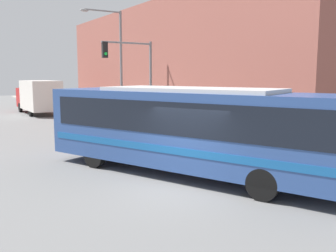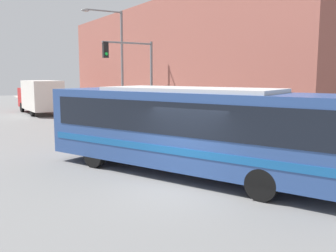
{
  "view_description": "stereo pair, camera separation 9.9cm",
  "coord_description": "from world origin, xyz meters",
  "px_view_note": "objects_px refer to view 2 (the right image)",
  "views": [
    {
      "loc": [
        -6.24,
        -9.28,
        3.53
      ],
      "look_at": [
        2.28,
        4.27,
        1.33
      ],
      "focal_mm": 40.0,
      "sensor_mm": 36.0,
      "label": 1
    },
    {
      "loc": [
        -6.16,
        -9.33,
        3.53
      ],
      "look_at": [
        2.28,
        4.27,
        1.33
      ],
      "focal_mm": 40.0,
      "sensor_mm": 36.0,
      "label": 2
    }
  ],
  "objects_px": {
    "fire_hydrant": "(199,134)",
    "pedestrian_near_corner": "(177,116)",
    "city_bus": "(189,125)",
    "street_lamp": "(117,57)",
    "traffic_light_pole": "(135,69)",
    "delivery_truck": "(40,96)",
    "parking_meter": "(153,116)"
  },
  "relations": [
    {
      "from": "city_bus",
      "to": "street_lamp",
      "type": "height_order",
      "value": "street_lamp"
    },
    {
      "from": "traffic_light_pole",
      "to": "pedestrian_near_corner",
      "type": "distance_m",
      "value": 3.76
    },
    {
      "from": "traffic_light_pole",
      "to": "pedestrian_near_corner",
      "type": "xyz_separation_m",
      "value": [
        2.12,
        -1.33,
        -2.81
      ]
    },
    {
      "from": "fire_hydrant",
      "to": "pedestrian_near_corner",
      "type": "relative_size",
      "value": 0.45
    },
    {
      "from": "delivery_truck",
      "to": "pedestrian_near_corner",
      "type": "bearing_deg",
      "value": -74.5
    },
    {
      "from": "city_bus",
      "to": "street_lamp",
      "type": "bearing_deg",
      "value": 52.56
    },
    {
      "from": "parking_meter",
      "to": "pedestrian_near_corner",
      "type": "bearing_deg",
      "value": -38.46
    },
    {
      "from": "city_bus",
      "to": "pedestrian_near_corner",
      "type": "relative_size",
      "value": 6.71
    },
    {
      "from": "fire_hydrant",
      "to": "parking_meter",
      "type": "height_order",
      "value": "parking_meter"
    },
    {
      "from": "traffic_light_pole",
      "to": "delivery_truck",
      "type": "bearing_deg",
      "value": 98.95
    },
    {
      "from": "fire_hydrant",
      "to": "street_lamp",
      "type": "bearing_deg",
      "value": 90.84
    },
    {
      "from": "city_bus",
      "to": "pedestrian_near_corner",
      "type": "bearing_deg",
      "value": 36.46
    },
    {
      "from": "fire_hydrant",
      "to": "pedestrian_near_corner",
      "type": "xyz_separation_m",
      "value": [
        1.16,
        3.88,
        0.49
      ]
    },
    {
      "from": "city_bus",
      "to": "pedestrian_near_corner",
      "type": "distance_m",
      "value": 9.8
    },
    {
      "from": "fire_hydrant",
      "to": "traffic_light_pole",
      "type": "xyz_separation_m",
      "value": [
        -0.96,
        5.21,
        3.3
      ]
    },
    {
      "from": "fire_hydrant",
      "to": "pedestrian_near_corner",
      "type": "bearing_deg",
      "value": 73.41
    },
    {
      "from": "parking_meter",
      "to": "pedestrian_near_corner",
      "type": "distance_m",
      "value": 1.48
    },
    {
      "from": "traffic_light_pole",
      "to": "pedestrian_near_corner",
      "type": "bearing_deg",
      "value": -32.1
    },
    {
      "from": "delivery_truck",
      "to": "fire_hydrant",
      "type": "distance_m",
      "value": 20.12
    },
    {
      "from": "traffic_light_pole",
      "to": "pedestrian_near_corner",
      "type": "relative_size",
      "value": 3.13
    },
    {
      "from": "city_bus",
      "to": "fire_hydrant",
      "type": "xyz_separation_m",
      "value": [
        3.83,
        4.53,
        -1.23
      ]
    },
    {
      "from": "traffic_light_pole",
      "to": "parking_meter",
      "type": "height_order",
      "value": "traffic_light_pole"
    },
    {
      "from": "parking_meter",
      "to": "pedestrian_near_corner",
      "type": "relative_size",
      "value": 0.71
    },
    {
      "from": "delivery_truck",
      "to": "pedestrian_near_corner",
      "type": "xyz_separation_m",
      "value": [
        4.42,
        -15.95,
        -0.6
      ]
    },
    {
      "from": "traffic_light_pole",
      "to": "parking_meter",
      "type": "distance_m",
      "value": 3.03
    },
    {
      "from": "delivery_truck",
      "to": "parking_meter",
      "type": "distance_m",
      "value": 15.39
    },
    {
      "from": "street_lamp",
      "to": "pedestrian_near_corner",
      "type": "xyz_separation_m",
      "value": [
        1.3,
        -5.78,
        -3.77
      ]
    },
    {
      "from": "delivery_truck",
      "to": "street_lamp",
      "type": "bearing_deg",
      "value": -72.91
    },
    {
      "from": "pedestrian_near_corner",
      "to": "delivery_truck",
      "type": "bearing_deg",
      "value": 105.5
    },
    {
      "from": "street_lamp",
      "to": "pedestrian_near_corner",
      "type": "distance_m",
      "value": 7.03
    },
    {
      "from": "delivery_truck",
      "to": "fire_hydrant",
      "type": "height_order",
      "value": "delivery_truck"
    },
    {
      "from": "delivery_truck",
      "to": "fire_hydrant",
      "type": "relative_size",
      "value": 9.78
    }
  ]
}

